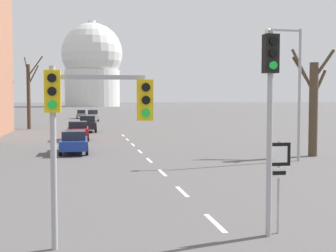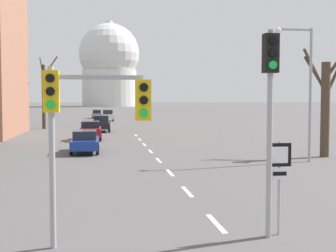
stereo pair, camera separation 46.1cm
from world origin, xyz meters
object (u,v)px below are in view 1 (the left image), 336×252
object	(u,v)px
sedan_near_left	(81,114)
sedan_far_left	(78,130)
traffic_signal_near_left	(87,111)
street_lamp_right	(293,79)
sedan_mid_centre	(93,115)
sedan_far_right	(87,124)
sedan_near_right	(74,141)
route_sign_post	(279,171)
traffic_signal_centre_tall	(270,94)

from	to	relation	value
sedan_near_left	sedan_far_left	bearing A→B (deg)	-90.04
traffic_signal_near_left	street_lamp_right	world-z (taller)	street_lamp_right
sedan_far_left	traffic_signal_near_left	bearing A→B (deg)	-88.79
sedan_mid_centre	sedan_far_right	distance (m)	23.19
sedan_near_right	traffic_signal_near_left	bearing A→B (deg)	-87.83
street_lamp_right	sedan_mid_centre	bearing A→B (deg)	101.86
sedan_far_left	sedan_far_right	bearing A→B (deg)	84.97
route_sign_post	sedan_far_right	distance (m)	38.29
route_sign_post	street_lamp_right	distance (m)	14.88
street_lamp_right	sedan_mid_centre	size ratio (longest dim) A/B	1.74
traffic_signal_centre_tall	sedan_near_right	world-z (taller)	traffic_signal_centre_tall
sedan_far_left	route_sign_post	bearing A→B (deg)	-79.13
route_sign_post	sedan_far_left	distance (m)	28.90
traffic_signal_near_left	street_lamp_right	xyz separation A→B (m)	(11.29, 13.38, 1.37)
sedan_near_left	street_lamp_right	bearing A→B (deg)	-78.48
traffic_signal_centre_tall	sedan_mid_centre	size ratio (longest dim) A/B	1.23
route_sign_post	sedan_far_left	size ratio (longest dim) A/B	0.59
sedan_far_right	sedan_near_left	bearing A→B (deg)	91.40
street_lamp_right	sedan_near_left	xyz separation A→B (m)	(-11.87, 58.25, -3.80)
street_lamp_right	sedan_near_right	xyz separation A→B (m)	(-12.03, 6.03, -3.82)
traffic_signal_centre_tall	sedan_far_left	xyz separation A→B (m)	(-5.11, 28.56, -2.79)
traffic_signal_centre_tall	sedan_far_right	size ratio (longest dim) A/B	1.24
traffic_signal_centre_tall	sedan_near_left	xyz separation A→B (m)	(-5.08, 71.53, -2.84)
street_lamp_right	sedan_far_right	xyz separation A→B (m)	(-11.05, 24.92, -3.70)
street_lamp_right	sedan_near_right	world-z (taller)	street_lamp_right
traffic_signal_near_left	sedan_far_right	size ratio (longest dim) A/B	1.02
route_sign_post	sedan_far_left	bearing A→B (deg)	100.87
traffic_signal_centre_tall	street_lamp_right	size ratio (longest dim) A/B	0.71
traffic_signal_centre_tall	street_lamp_right	bearing A→B (deg)	62.89
traffic_signal_near_left	route_sign_post	xyz separation A→B (m)	(4.84, 0.29, -1.56)
traffic_signal_centre_tall	traffic_signal_near_left	distance (m)	4.52
traffic_signal_centre_tall	sedan_far_right	bearing A→B (deg)	96.36
traffic_signal_near_left	sedan_far_right	xyz separation A→B (m)	(0.24, 38.30, -2.33)
sedan_near_left	sedan_far_left	world-z (taller)	sedan_far_left
sedan_near_left	sedan_mid_centre	size ratio (longest dim) A/B	0.93
traffic_signal_near_left	sedan_mid_centre	world-z (taller)	traffic_signal_near_left
sedan_near_left	sedan_mid_centre	bearing A→B (deg)	-80.10
street_lamp_right	sedan_near_right	distance (m)	13.99
traffic_signal_centre_tall	route_sign_post	distance (m)	2.01
traffic_signal_near_left	sedan_far_left	world-z (taller)	traffic_signal_near_left
sedan_far_right	route_sign_post	bearing A→B (deg)	-83.10
sedan_near_left	sedan_far_right	world-z (taller)	sedan_far_right
sedan_far_left	traffic_signal_centre_tall	bearing A→B (deg)	-79.86
traffic_signal_near_left	sedan_far_left	distance (m)	28.77
traffic_signal_centre_tall	sedan_near_right	bearing A→B (deg)	105.18
traffic_signal_centre_tall	sedan_near_right	xyz separation A→B (m)	(-5.24, 19.30, -2.86)
route_sign_post	sedan_far_left	world-z (taller)	route_sign_post
sedan_mid_centre	street_lamp_right	bearing A→B (deg)	-78.14
route_sign_post	sedan_near_right	distance (m)	19.93
sedan_near_left	sedan_far_left	size ratio (longest dim) A/B	0.96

